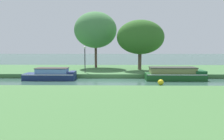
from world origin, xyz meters
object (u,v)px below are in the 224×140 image
at_px(willow_tree_left, 95,30).
at_px(lamp_post, 85,56).
at_px(forest_barge, 175,74).
at_px(channel_buoy, 161,82).
at_px(willow_tree_centre, 140,37).
at_px(mooring_post_near, 152,70).
at_px(navy_narrowboat, 51,75).

relative_size(willow_tree_left, lamp_post, 2.54).
bearing_deg(forest_barge, lamp_post, 165.59).
height_order(forest_barge, channel_buoy, forest_barge).
distance_m(willow_tree_left, willow_tree_centre, 5.85).
bearing_deg(channel_buoy, forest_barge, 57.18).
height_order(willow_tree_centre, mooring_post_near, willow_tree_centre).
bearing_deg(navy_narrowboat, willow_tree_centre, 27.62).
distance_m(willow_tree_centre, channel_buoy, 8.37).
distance_m(navy_narrowboat, channel_buoy, 10.00).
distance_m(forest_barge, channel_buoy, 3.40).
bearing_deg(willow_tree_left, mooring_post_near, -45.06).
height_order(lamp_post, mooring_post_near, lamp_post).
bearing_deg(forest_barge, mooring_post_near, 149.38).
height_order(navy_narrowboat, lamp_post, lamp_post).
height_order(forest_barge, lamp_post, lamp_post).
distance_m(willow_tree_left, mooring_post_near, 9.42).
bearing_deg(forest_barge, willow_tree_centre, 120.74).
bearing_deg(lamp_post, mooring_post_near, -9.01).
xyz_separation_m(lamp_post, mooring_post_near, (6.61, -1.05, -1.35)).
distance_m(lamp_post, channel_buoy, 8.60).
height_order(willow_tree_centre, lamp_post, willow_tree_centre).
bearing_deg(channel_buoy, navy_narrowboat, 163.46).
bearing_deg(willow_tree_centre, lamp_post, -158.00).
height_order(navy_narrowboat, mooring_post_near, navy_narrowboat).
xyz_separation_m(navy_narrowboat, mooring_post_near, (9.48, 1.15, 0.28)).
bearing_deg(willow_tree_left, lamp_post, -97.66).
xyz_separation_m(forest_barge, lamp_post, (-8.55, 2.20, 1.57)).
height_order(willow_tree_centre, channel_buoy, willow_tree_centre).
bearing_deg(forest_barge, channel_buoy, -122.82).
distance_m(willow_tree_left, lamp_post, 5.73).
relative_size(lamp_post, channel_buoy, 5.64).
height_order(forest_barge, willow_tree_centre, willow_tree_centre).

